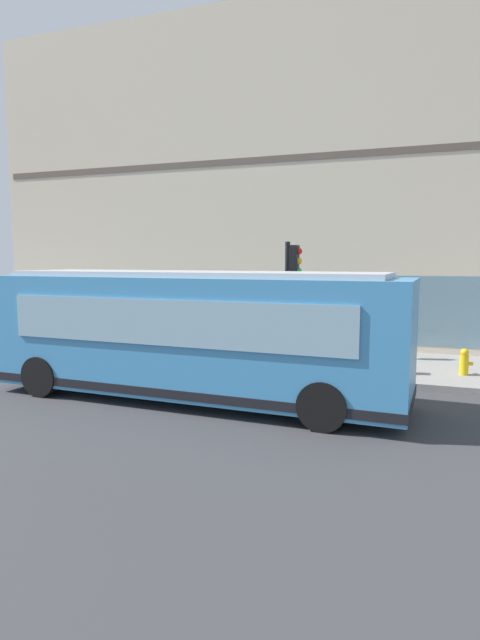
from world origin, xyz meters
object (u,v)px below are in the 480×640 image
(traffic_light_near_corner, at_px, (292,281))
(newspaper_vending_box, at_px, (128,333))
(pedestrian_near_hydrant, at_px, (290,329))
(fire_hydrant, at_px, (464,362))
(pedestrian_walking_along_curb, at_px, (396,327))
(city_bus_nearside, at_px, (192,335))

(traffic_light_near_corner, relative_size, newspaper_vending_box, 4.11)
(traffic_light_near_corner, height_order, pedestrian_near_hydrant, traffic_light_near_corner)
(fire_hydrant, height_order, pedestrian_walking_along_curb, pedestrian_walking_along_curb)
(traffic_light_near_corner, relative_size, pedestrian_walking_along_curb, 2.06)
(pedestrian_near_hydrant, bearing_deg, traffic_light_near_corner, -165.52)
(fire_hydrant, bearing_deg, newspaper_vending_box, 83.17)
(pedestrian_near_hydrant, relative_size, newspaper_vending_box, 1.77)
(city_bus_nearside, height_order, pedestrian_walking_along_curb, city_bus_nearside)
(pedestrian_walking_along_curb, xyz_separation_m, newspaper_vending_box, (-0.43, 9.71, -0.59))
(city_bus_nearside, height_order, pedestrian_near_hydrant, city_bus_nearside)
(pedestrian_near_hydrant, bearing_deg, newspaper_vending_box, 87.11)
(city_bus_nearside, relative_size, traffic_light_near_corner, 2.74)
(traffic_light_near_corner, height_order, fire_hydrant, traffic_light_near_corner)
(fire_hydrant, relative_size, pedestrian_walking_along_curb, 0.41)
(traffic_light_near_corner, bearing_deg, pedestrian_near_hydrant, 14.48)
(pedestrian_walking_along_curb, bearing_deg, city_bus_nearside, 144.70)
(fire_hydrant, distance_m, pedestrian_walking_along_curb, 2.74)
(pedestrian_near_hydrant, height_order, newspaper_vending_box, pedestrian_near_hydrant)
(fire_hydrant, height_order, pedestrian_near_hydrant, pedestrian_near_hydrant)
(city_bus_nearside, relative_size, newspaper_vending_box, 11.26)
(city_bus_nearside, distance_m, fire_hydrant, 7.71)
(traffic_light_near_corner, bearing_deg, fire_hydrant, -76.90)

